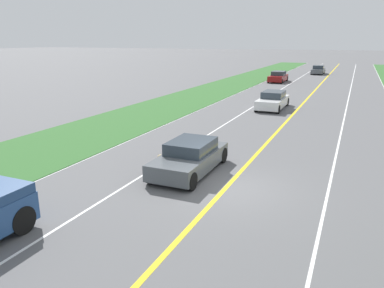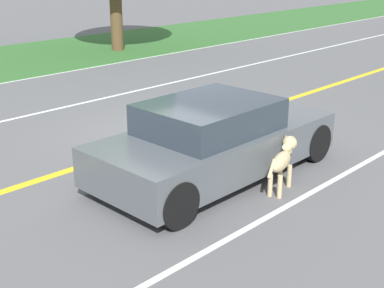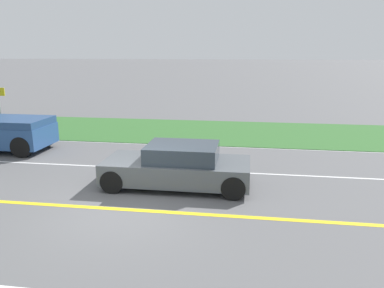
% 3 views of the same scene
% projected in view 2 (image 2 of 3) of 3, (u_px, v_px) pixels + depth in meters
% --- Properties ---
extents(ground_plane, '(400.00, 400.00, 0.00)m').
position_uv_depth(ground_plane, '(176.00, 136.00, 10.96)').
color(ground_plane, '#5B5B5E').
extents(centre_divider_line, '(0.18, 160.00, 0.01)m').
position_uv_depth(centre_divider_line, '(176.00, 136.00, 10.96)').
color(centre_divider_line, yellow).
rests_on(centre_divider_line, ground).
extents(lane_edge_line_left, '(0.14, 160.00, 0.01)m').
position_uv_depth(lane_edge_line_left, '(9.00, 82.00, 15.55)').
color(lane_edge_line_left, white).
rests_on(lane_edge_line_left, ground).
extents(lane_dash_same_dir, '(0.10, 160.00, 0.01)m').
position_uv_depth(lane_dash_same_dir, '(327.00, 184.00, 8.67)').
color(lane_dash_same_dir, white).
rests_on(lane_dash_same_dir, ground).
extents(lane_dash_oncoming, '(0.10, 160.00, 0.01)m').
position_uv_depth(lane_dash_oncoming, '(78.00, 104.00, 13.25)').
color(lane_dash_oncoming, white).
rests_on(lane_dash_oncoming, ground).
extents(ego_car, '(1.90, 4.36, 1.31)m').
position_uv_depth(ego_car, '(215.00, 140.00, 8.81)').
color(ego_car, '#51565B').
rests_on(ego_car, ground).
extents(dog, '(0.47, 1.17, 0.81)m').
position_uv_depth(dog, '(283.00, 159.00, 8.32)').
color(dog, '#D1B784').
rests_on(dog, ground).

